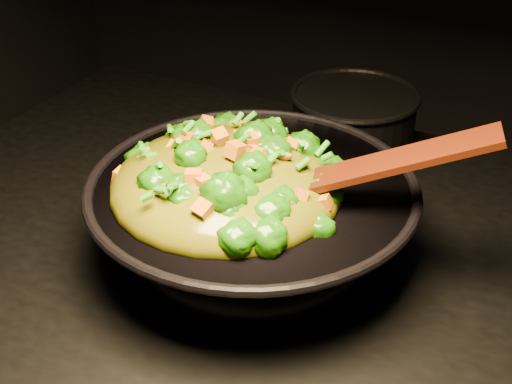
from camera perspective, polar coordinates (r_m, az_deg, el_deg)
The scene contains 4 objects.
wok at distance 0.91m, azimuth -0.29°, elevation -2.50°, with size 0.40×0.40×0.11m, color black, non-canonical shape.
stir_fry at distance 0.84m, azimuth -2.46°, elevation 3.00°, with size 0.28×0.28×0.10m, color #1B5806, non-canonical shape.
spatula at distance 0.81m, azimuth 8.38°, elevation 1.78°, with size 0.31×0.05×0.01m, color #3D1204.
back_pot at distance 1.16m, azimuth 7.75°, elevation 5.44°, with size 0.19×0.19×0.11m, color black.
Camera 1 is at (0.31, -0.66, 1.47)m, focal length 50.00 mm.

